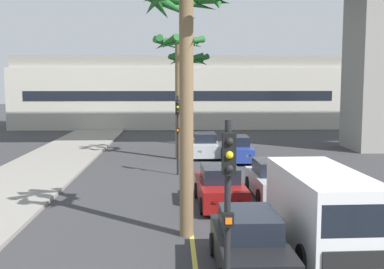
{
  "coord_description": "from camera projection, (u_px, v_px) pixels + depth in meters",
  "views": [
    {
      "loc": [
        -0.55,
        -0.28,
        4.86
      ],
      "look_at": [
        0.0,
        14.0,
        3.29
      ],
      "focal_mm": 44.11,
      "sensor_mm": 36.0,
      "label": 1
    }
  ],
  "objects": [
    {
      "name": "lane_stripe_center",
      "position": [
        185.0,
        176.0,
        24.67
      ],
      "size": [
        0.14,
        56.0,
        0.01
      ],
      "primitive_type": "cube",
      "color": "#DBCC4C",
      "rests_on": "ground"
    },
    {
      "name": "pier_building_backdrop",
      "position": [
        179.0,
        93.0,
        52.14
      ],
      "size": [
        35.18,
        8.04,
        7.63
      ],
      "color": "beige",
      "rests_on": "ground"
    },
    {
      "name": "car_queue_front",
      "position": [
        220.0,
        187.0,
        18.75
      ],
      "size": [
        1.93,
        4.15,
        1.56
      ],
      "color": "maroon",
      "rests_on": "ground"
    },
    {
      "name": "car_queue_second",
      "position": [
        273.0,
        180.0,
        20.13
      ],
      "size": [
        1.9,
        4.13,
        1.56
      ],
      "color": "#B7BABF",
      "rests_on": "ground"
    },
    {
      "name": "car_queue_third",
      "position": [
        250.0,
        245.0,
        12.06
      ],
      "size": [
        1.84,
        4.1,
        1.56
      ],
      "color": "black",
      "rests_on": "ground"
    },
    {
      "name": "car_queue_fourth",
      "position": [
        205.0,
        146.0,
        31.11
      ],
      "size": [
        1.84,
        4.1,
        1.56
      ],
      "color": "#B7BABF",
      "rests_on": "ground"
    },
    {
      "name": "car_queue_fifth",
      "position": [
        237.0,
        149.0,
        29.4
      ],
      "size": [
        1.95,
        4.16,
        1.56
      ],
      "color": "navy",
      "rests_on": "ground"
    },
    {
      "name": "delivery_van",
      "position": [
        321.0,
        208.0,
        13.54
      ],
      "size": [
        2.26,
        5.3,
        2.36
      ],
      "color": "white",
      "rests_on": "ground"
    },
    {
      "name": "traffic_light_median_near",
      "position": [
        228.0,
        202.0,
        8.52
      ],
      "size": [
        0.24,
        0.37,
        4.2
      ],
      "color": "black",
      "rests_on": "ground"
    },
    {
      "name": "traffic_light_median_far",
      "position": [
        178.0,
        124.0,
        24.65
      ],
      "size": [
        0.24,
        0.37,
        4.2
      ],
      "color": "black",
      "rests_on": "ground"
    },
    {
      "name": "palm_tree_near_median",
      "position": [
        186.0,
        34.0,
        14.38
      ],
      "size": [
        3.02,
        3.01,
        7.96
      ],
      "color": "brown",
      "rests_on": "ground"
    },
    {
      "name": "palm_tree_mid_median",
      "position": [
        179.0,
        62.0,
        29.46
      ],
      "size": [
        3.34,
        3.34,
        7.87
      ],
      "color": "brown",
      "rests_on": "ground"
    },
    {
      "name": "palm_tree_far_median",
      "position": [
        189.0,
        69.0,
        36.57
      ],
      "size": [
        3.34,
        3.34,
        7.22
      ],
      "color": "brown",
      "rests_on": "ground"
    }
  ]
}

